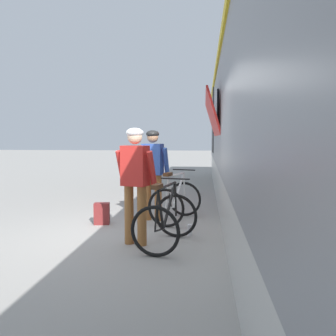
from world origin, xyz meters
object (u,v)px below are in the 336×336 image
cyclist_near_in_blue (153,167)px  water_bottle_near_the_bikes (190,230)px  cyclist_far_in_red (135,175)px  bicycle_near_white (176,201)px  train_car (325,114)px  bicycle_far_black (166,220)px  backpack_on_platform (102,214)px

cyclist_near_in_blue → water_bottle_near_the_bikes: 1.63m
cyclist_far_in_red → water_bottle_near_the_bikes: size_ratio=9.05×
cyclist_far_in_red → bicycle_near_white: bearing=72.8°
train_car → bicycle_near_white: (-2.34, 1.18, -1.56)m
cyclist_near_in_blue → water_bottle_near_the_bikes: bearing=-54.3°
train_car → water_bottle_near_the_bikes: bearing=175.4°
cyclist_near_in_blue → bicycle_near_white: size_ratio=1.44×
water_bottle_near_the_bikes → train_car: bearing=-4.6°
cyclist_far_in_red → bicycle_far_black: size_ratio=1.48×
cyclist_near_in_blue → cyclist_far_in_red: same height
bicycle_far_black → train_car: bearing=10.6°
bicycle_near_white → backpack_on_platform: size_ratio=3.06×
train_car → water_bottle_near_the_bikes: train_car is taller
train_car → cyclist_far_in_red: size_ratio=11.72×
cyclist_near_in_blue → water_bottle_near_the_bikes: size_ratio=9.05×
cyclist_far_in_red → water_bottle_near_the_bikes: 1.37m
water_bottle_near_the_bikes → bicycle_far_black: bearing=-118.4°
bicycle_near_white → water_bottle_near_the_bikes: (0.32, -1.02, -0.30)m
cyclist_near_in_blue → bicycle_near_white: 0.80m
bicycle_near_white → bicycle_far_black: same height
cyclist_near_in_blue → bicycle_far_black: size_ratio=1.48×
cyclist_far_in_red → backpack_on_platform: 1.71m
cyclist_near_in_blue → bicycle_far_black: bearing=-75.2°
backpack_on_platform → water_bottle_near_the_bikes: 1.80m
train_car → bicycle_far_black: train_car is taller
bicycle_far_black → water_bottle_near_the_bikes: bearing=61.6°
bicycle_near_white → bicycle_far_black: bearing=-90.4°
cyclist_near_in_blue → bicycle_far_black: (0.44, -1.68, -0.65)m
cyclist_near_in_blue → backpack_on_platform: cyclist_near_in_blue is taller
bicycle_near_white → water_bottle_near_the_bikes: 1.11m
cyclist_near_in_blue → bicycle_far_black: 1.86m
train_car → cyclist_near_in_blue: train_car is taller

